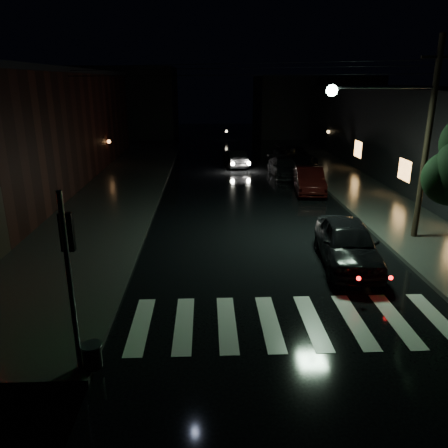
{
  "coord_description": "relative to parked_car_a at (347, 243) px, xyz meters",
  "views": [
    {
      "loc": [
        0.68,
        -10.19,
        6.46
      ],
      "look_at": [
        1.28,
        4.55,
        1.6
      ],
      "focal_mm": 35.0,
      "sensor_mm": 36.0,
      "label": 1
    }
  ],
  "objects": [
    {
      "name": "crosswalk",
      "position": [
        -2.8,
        -4.03,
        -0.82
      ],
      "size": [
        9.0,
        3.0,
        0.01
      ],
      "primitive_type": "cube",
      "color": "beige",
      "rests_on": "ground"
    },
    {
      "name": "parked_car_b",
      "position": [
        1.07,
        10.87,
        -0.07
      ],
      "size": [
        2.1,
        4.7,
        1.5
      ],
      "primitive_type": "imported",
      "rotation": [
        0.0,
        0.0,
        -0.12
      ],
      "color": "black",
      "rests_on": "ground"
    },
    {
      "name": "parked_car_a",
      "position": [
        0.0,
        0.0,
        0.0
      ],
      "size": [
        2.41,
        4.99,
        1.64
      ],
      "primitive_type": "imported",
      "rotation": [
        0.0,
        0.0,
        -0.1
      ],
      "color": "black",
      "rests_on": "ground"
    },
    {
      "name": "building_far_right",
      "position": [
        8.2,
        40.47,
        2.68
      ],
      "size": [
        14.0,
        10.0,
        7.0
      ],
      "primitive_type": "cube",
      "color": "black",
      "rests_on": "ground"
    },
    {
      "name": "sidewalk_right",
      "position": [
        4.2,
        9.47,
        -0.75
      ],
      "size": [
        4.0,
        44.0,
        0.15
      ],
      "primitive_type": "cube",
      "color": "#282826",
      "rests_on": "ground"
    },
    {
      "name": "ground",
      "position": [
        -5.8,
        -4.53,
        -0.82
      ],
      "size": [
        120.0,
        120.0,
        0.0
      ],
      "primitive_type": "plane",
      "color": "black",
      "rests_on": "ground"
    },
    {
      "name": "building_far_left",
      "position": [
        -15.8,
        40.47,
        3.18
      ],
      "size": [
        14.0,
        10.0,
        8.0
      ],
      "primitive_type": "cube",
      "color": "black",
      "rests_on": "ground"
    },
    {
      "name": "sidewalk_left",
      "position": [
        -10.8,
        9.47,
        -0.75
      ],
      "size": [
        6.0,
        44.0,
        0.15
      ],
      "primitive_type": "cube",
      "color": "#282826",
      "rests_on": "ground"
    },
    {
      "name": "signal_pole_corner",
      "position": [
        -7.94,
        -5.99,
        0.72
      ],
      "size": [
        0.68,
        0.61,
        4.2
      ],
      "color": "slate",
      "rests_on": "ground"
    },
    {
      "name": "oncoming_car",
      "position": [
        -2.86,
        19.39,
        -0.16
      ],
      "size": [
        1.86,
        4.14,
        1.32
      ],
      "primitive_type": "imported",
      "rotation": [
        0.0,
        0.0,
        3.26
      ],
      "color": "black",
      "rests_on": "ground"
    },
    {
      "name": "parked_car_d",
      "position": [
        1.8,
        19.15,
        -0.04
      ],
      "size": [
        2.86,
        5.72,
        1.56
      ],
      "primitive_type": "imported",
      "rotation": [
        0.0,
        0.0,
        0.05
      ],
      "color": "black",
      "rests_on": "ground"
    },
    {
      "name": "parked_car_c",
      "position": [
        0.37,
        15.6,
        -0.18
      ],
      "size": [
        2.09,
        4.54,
        1.28
      ],
      "primitive_type": "imported",
      "rotation": [
        0.0,
        0.0,
        0.07
      ],
      "color": "black",
      "rests_on": "ground"
    },
    {
      "name": "utility_pole",
      "position": [
        3.03,
        2.47,
        3.78
      ],
      "size": [
        4.92,
        0.44,
        8.0
      ],
      "color": "black",
      "rests_on": "ground"
    }
  ]
}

